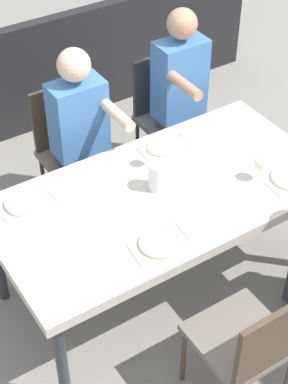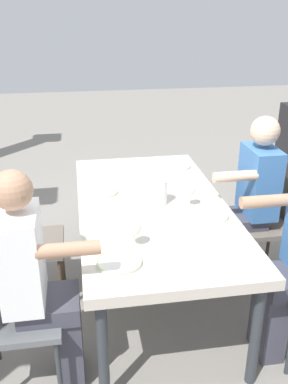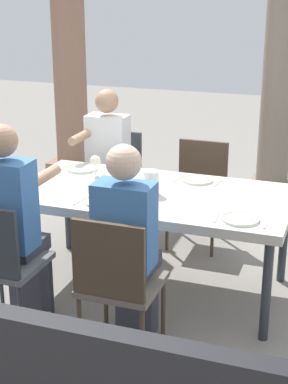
% 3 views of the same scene
% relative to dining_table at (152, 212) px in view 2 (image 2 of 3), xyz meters
% --- Properties ---
extents(ground_plane, '(16.00, 16.00, 0.00)m').
position_rel_dining_table_xyz_m(ground_plane, '(0.00, 0.00, -0.68)').
color(ground_plane, gray).
extents(dining_table, '(1.90, 0.98, 0.74)m').
position_rel_dining_table_xyz_m(dining_table, '(0.00, 0.00, 0.00)').
color(dining_table, beige).
rests_on(dining_table, ground).
extents(chair_west_north, '(0.44, 0.44, 0.88)m').
position_rel_dining_table_xyz_m(chair_west_north, '(-0.66, 0.91, -0.17)').
color(chair_west_north, '#5B5E61').
rests_on(chair_west_north, ground).
extents(chair_mid_north, '(0.44, 0.44, 0.85)m').
position_rel_dining_table_xyz_m(chair_mid_north, '(0.10, 0.91, -0.18)').
color(chair_mid_north, '#6A6158').
rests_on(chair_mid_north, ground).
extents(chair_mid_south, '(0.44, 0.44, 0.92)m').
position_rel_dining_table_xyz_m(chair_mid_south, '(0.10, -0.91, -0.15)').
color(chair_mid_south, '#6A6158').
rests_on(chair_mid_south, ground).
extents(diner_woman_green, '(0.34, 0.49, 1.28)m').
position_rel_dining_table_xyz_m(diner_woman_green, '(0.10, -0.72, 0.01)').
color(diner_woman_green, '#3F3F4C').
rests_on(diner_woman_green, ground).
extents(diner_man_white, '(0.35, 0.49, 1.28)m').
position_rel_dining_table_xyz_m(diner_man_white, '(-0.67, 0.72, 0.00)').
color(diner_man_white, '#3F3F4C').
rests_on(diner_man_white, ground).
extents(plate_0, '(0.24, 0.24, 0.02)m').
position_rel_dining_table_xyz_m(plate_0, '(-0.68, 0.30, 0.07)').
color(plate_0, white).
rests_on(plate_0, dining_table).
extents(wine_glass_0, '(0.08, 0.08, 0.16)m').
position_rel_dining_table_xyz_m(wine_glass_0, '(-0.52, 0.20, 0.17)').
color(wine_glass_0, white).
rests_on(wine_glass_0, dining_table).
extents(fork_0, '(0.03, 0.17, 0.01)m').
position_rel_dining_table_xyz_m(fork_0, '(-0.83, 0.30, 0.06)').
color(fork_0, silver).
rests_on(fork_0, dining_table).
extents(spoon_0, '(0.02, 0.17, 0.01)m').
position_rel_dining_table_xyz_m(spoon_0, '(-0.53, 0.30, 0.06)').
color(spoon_0, silver).
rests_on(spoon_0, dining_table).
extents(plate_1, '(0.22, 0.22, 0.02)m').
position_rel_dining_table_xyz_m(plate_1, '(-0.24, -0.33, 0.07)').
color(plate_1, white).
rests_on(plate_1, dining_table).
extents(wine_glass_1, '(0.07, 0.07, 0.16)m').
position_rel_dining_table_xyz_m(wine_glass_1, '(-0.07, -0.23, 0.17)').
color(wine_glass_1, white).
rests_on(wine_glass_1, dining_table).
extents(fork_1, '(0.03, 0.17, 0.01)m').
position_rel_dining_table_xyz_m(fork_1, '(-0.39, -0.33, 0.06)').
color(fork_1, silver).
rests_on(fork_1, dining_table).
extents(spoon_1, '(0.02, 0.17, 0.01)m').
position_rel_dining_table_xyz_m(spoon_1, '(-0.09, -0.33, 0.06)').
color(spoon_1, silver).
rests_on(spoon_1, dining_table).
extents(plate_2, '(0.22, 0.22, 0.02)m').
position_rel_dining_table_xyz_m(plate_2, '(0.23, 0.32, 0.07)').
color(plate_2, white).
rests_on(plate_2, dining_table).
extents(fork_2, '(0.03, 0.17, 0.01)m').
position_rel_dining_table_xyz_m(fork_2, '(0.08, 0.32, 0.06)').
color(fork_2, silver).
rests_on(fork_2, dining_table).
extents(spoon_2, '(0.03, 0.17, 0.01)m').
position_rel_dining_table_xyz_m(spoon_2, '(0.38, 0.32, 0.06)').
color(spoon_2, silver).
rests_on(spoon_2, dining_table).
extents(plate_3, '(0.23, 0.23, 0.02)m').
position_rel_dining_table_xyz_m(plate_3, '(0.67, -0.32, 0.07)').
color(plate_3, white).
rests_on(plate_3, dining_table).
extents(fork_3, '(0.03, 0.17, 0.01)m').
position_rel_dining_table_xyz_m(fork_3, '(0.52, -0.32, 0.06)').
color(fork_3, silver).
rests_on(fork_3, dining_table).
extents(spoon_3, '(0.03, 0.17, 0.01)m').
position_rel_dining_table_xyz_m(spoon_3, '(0.82, -0.32, 0.06)').
color(spoon_3, silver).
rests_on(spoon_3, dining_table).
extents(water_pitcher, '(0.11, 0.11, 0.17)m').
position_rel_dining_table_xyz_m(water_pitcher, '(0.01, -0.05, 0.13)').
color(water_pitcher, white).
rests_on(water_pitcher, dining_table).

